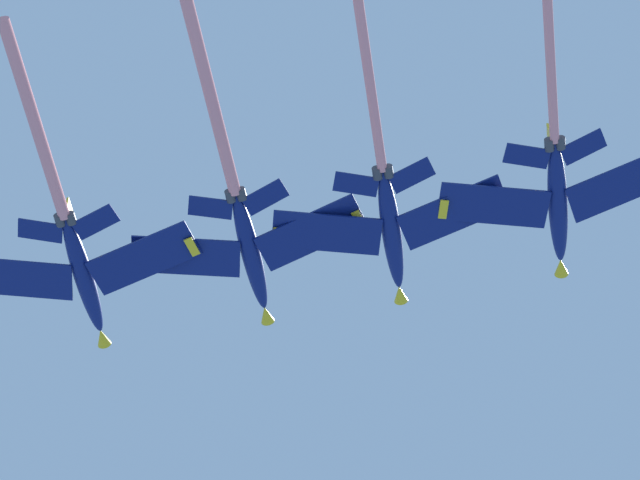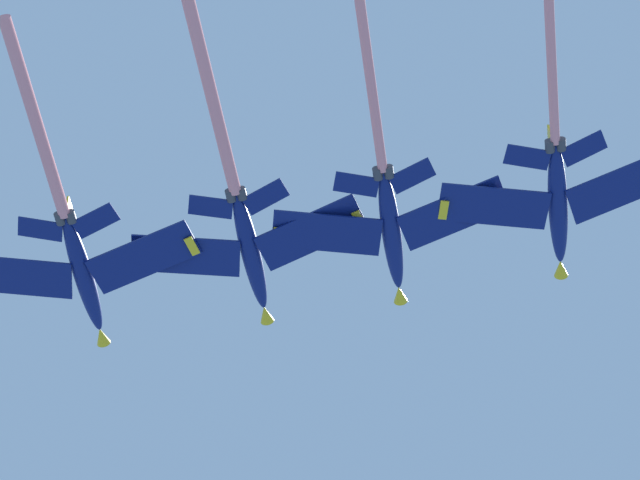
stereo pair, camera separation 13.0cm
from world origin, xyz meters
The scene contains 4 objects.
jet_far_left centered at (25.94, -24.66, 109.08)m, with size 28.58×19.75×13.65m.
jet_inner_left centered at (24.08, -10.97, 109.64)m, with size 32.65×19.87×14.90m.
jet_centre centered at (20.47, 0.56, 109.90)m, with size 32.91×19.75×15.32m.
jet_inner_right centered at (17.07, 14.04, 109.77)m, with size 30.26×19.74×14.64m.
Camera 1 is at (38.73, 1.79, 1.98)m, focal length 75.59 mm.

